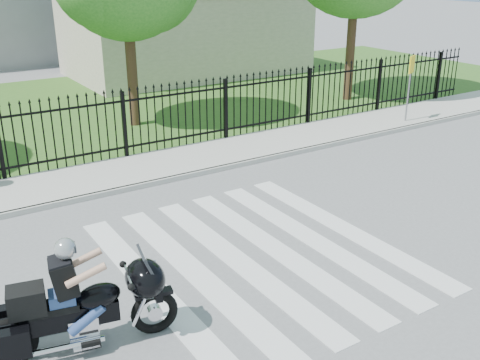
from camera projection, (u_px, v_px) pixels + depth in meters
ground at (257, 255)px, 9.84m from camera, size 120.00×120.00×0.00m
crosswalk at (257, 255)px, 9.84m from camera, size 5.00×5.50×0.01m
sidewalk at (143, 169)px, 13.74m from camera, size 40.00×2.00×0.12m
curb at (160, 182)px, 12.96m from camera, size 40.00×0.12×0.12m
grass_strip at (61, 111)px, 19.25m from camera, size 40.00×12.00×0.02m
iron_fence at (125, 126)px, 14.22m from camera, size 26.00×0.04×1.80m
building_low at (186, 34)px, 25.27m from camera, size 10.00×6.00×3.50m
motorcycle_rider at (76, 304)px, 7.23m from camera, size 2.50×1.17×1.67m
traffic_sign at (411, 75)px, 17.14m from camera, size 0.41×0.22×2.03m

